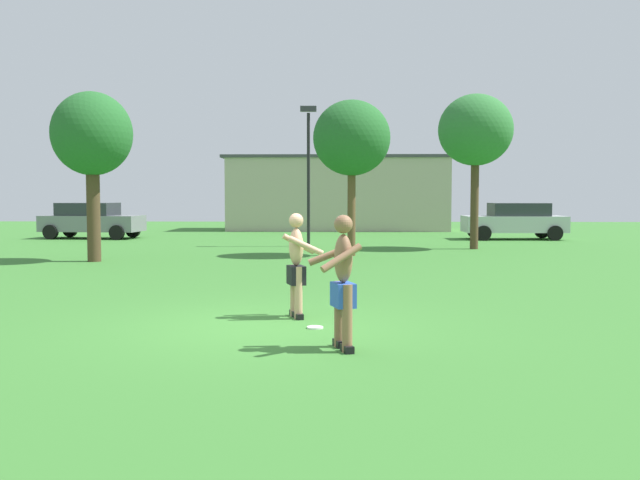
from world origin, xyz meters
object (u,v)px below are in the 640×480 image
(frisbee, at_px, (315,327))
(car_gray_mid_lot, at_px, (91,220))
(car_silver_near_post, at_px, (515,220))
(lamp_post, at_px, (308,160))
(player_in_blue, at_px, (343,279))
(tree_behind_players, at_px, (92,136))
(tree_left_field, at_px, (352,139))
(tree_right_field, at_px, (476,131))
(player_near, at_px, (297,263))

(frisbee, distance_m, car_gray_mid_lot, 23.42)
(car_silver_near_post, bearing_deg, lamp_post, -153.22)
(car_silver_near_post, bearing_deg, player_in_blue, -108.90)
(car_gray_mid_lot, distance_m, tree_behind_players, 11.68)
(tree_left_field, bearing_deg, tree_right_field, 33.11)
(frisbee, xyz_separation_m, lamp_post, (-0.81, 16.28, 3.23))
(player_in_blue, distance_m, frisbee, 1.72)
(tree_behind_players, bearing_deg, frisbee, -56.19)
(player_in_blue, relative_size, tree_right_field, 0.31)
(lamp_post, distance_m, tree_behind_players, 8.57)
(tree_right_field, bearing_deg, player_near, -111.02)
(player_in_blue, bearing_deg, car_silver_near_post, 71.10)
(tree_right_field, bearing_deg, tree_left_field, -146.89)
(frisbee, relative_size, tree_right_field, 0.04)
(lamp_post, distance_m, tree_left_field, 4.26)
(player_near, distance_m, tree_behind_players, 11.65)
(car_silver_near_post, distance_m, car_gray_mid_lot, 18.63)
(car_silver_near_post, xyz_separation_m, tree_behind_players, (-14.79, -10.53, 2.82))
(player_in_blue, height_order, tree_behind_players, tree_behind_players)
(car_gray_mid_lot, distance_m, tree_right_field, 17.14)
(frisbee, height_order, tree_left_field, tree_left_field)
(player_in_blue, bearing_deg, frisbee, 105.71)
(player_in_blue, bearing_deg, tree_left_field, 88.60)
(player_near, bearing_deg, tree_behind_players, 125.01)
(tree_right_field, relative_size, tree_behind_players, 1.12)
(lamp_post, bearing_deg, player_in_blue, -86.09)
(frisbee, xyz_separation_m, tree_right_field, (5.18, 15.23, 4.19))
(car_silver_near_post, bearing_deg, frisbee, -111.06)
(player_near, relative_size, tree_behind_players, 0.34)
(tree_behind_players, bearing_deg, car_silver_near_post, 35.45)
(player_in_blue, distance_m, tree_left_field, 14.04)
(frisbee, bearing_deg, lamp_post, 92.85)
(car_silver_near_post, height_order, tree_right_field, tree_right_field)
(player_near, relative_size, lamp_post, 0.32)
(player_in_blue, xyz_separation_m, tree_behind_players, (-7.22, 11.60, 2.74))
(frisbee, xyz_separation_m, car_silver_near_post, (7.98, 20.71, 0.81))
(tree_left_field, bearing_deg, player_in_blue, -91.40)
(car_silver_near_post, xyz_separation_m, tree_left_field, (-7.24, -8.38, 2.89))
(car_silver_near_post, distance_m, tree_behind_players, 18.38)
(tree_left_field, height_order, tree_right_field, tree_right_field)
(tree_behind_players, bearing_deg, car_gray_mid_lot, 109.79)
(player_near, relative_size, player_in_blue, 0.97)
(car_gray_mid_lot, xyz_separation_m, lamp_post, (9.84, -4.57, 2.42))
(player_near, xyz_separation_m, frisbee, (0.32, -0.91, -0.87))
(lamp_post, xyz_separation_m, tree_left_field, (1.54, -3.95, 0.47))
(tree_left_field, distance_m, tree_right_field, 5.33)
(tree_right_field, height_order, tree_behind_players, tree_right_field)
(player_in_blue, relative_size, car_gray_mid_lot, 0.38)
(player_in_blue, xyz_separation_m, frisbee, (-0.40, 1.42, -0.89))
(player_near, bearing_deg, car_silver_near_post, 67.26)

